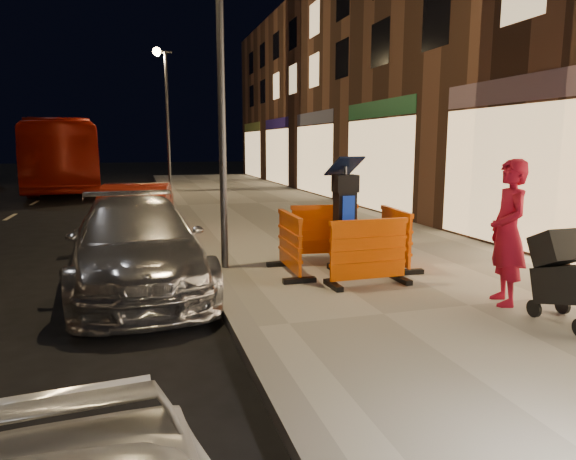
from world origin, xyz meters
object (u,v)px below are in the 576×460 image
object	(u,v)px
barrier_bldgside	(395,238)
man	(508,233)
barrier_back	(324,232)
barrier_kerbside	(290,244)
barrier_front	(369,252)
parking_kiosk	(345,217)
car_red	(137,245)
car_silver	(138,288)
bus_doubledecker	(65,191)
stroller	(573,280)

from	to	relation	value
barrier_bldgside	man	size ratio (longest dim) A/B	0.67
barrier_back	barrier_kerbside	distance (m)	1.34
barrier_front	man	xyz separation A→B (m)	(1.35, -1.35, 0.46)
man	barrier_bldgside	bearing A→B (deg)	-151.75
parking_kiosk	car_red	bearing A→B (deg)	133.56
barrier_front	barrier_bldgside	xyz separation A→B (m)	(0.95, 0.95, 0.00)
car_red	man	world-z (taller)	man
barrier_front	car_silver	distance (m)	3.65
barrier_front	barrier_back	bearing A→B (deg)	88.45
barrier_kerbside	car_red	size ratio (longest dim) A/B	0.31
parking_kiosk	barrier_front	distance (m)	1.03
bus_doubledecker	car_silver	bearing A→B (deg)	-86.00
barrier_back	car_silver	bearing A→B (deg)	-163.78
barrier_kerbside	barrier_bldgside	size ratio (longest dim) A/B	1.00
barrier_kerbside	barrier_bldgside	xyz separation A→B (m)	(1.90, 0.00, 0.00)
barrier_bldgside	stroller	world-z (taller)	stroller
parking_kiosk	car_silver	bearing A→B (deg)	177.05
barrier_back	bus_doubledecker	world-z (taller)	bus_doubledecker
barrier_bldgside	stroller	bearing A→B (deg)	-163.98
barrier_back	car_silver	size ratio (longest dim) A/B	0.27
barrier_front	barrier_bldgside	bearing A→B (deg)	43.45
barrier_front	parking_kiosk	bearing A→B (deg)	88.45
barrier_front	bus_doubledecker	size ratio (longest dim) A/B	0.11
car_silver	man	xyz separation A→B (m)	(4.69, -2.67, 1.11)
car_red	man	xyz separation A→B (m)	(4.71, -6.29, 1.11)
barrier_bldgside	car_silver	distance (m)	4.36
barrier_back	barrier_kerbside	xyz separation A→B (m)	(-0.95, -0.95, 0.00)
barrier_front	man	size ratio (longest dim) A/B	0.67
barrier_bldgside	bus_doubledecker	size ratio (longest dim) A/B	0.11
barrier_bldgside	man	world-z (taller)	man
parking_kiosk	barrier_back	size ratio (longest dim) A/B	1.40
stroller	car_red	bearing A→B (deg)	122.79
barrier_back	man	bearing A→B (deg)	-61.02
barrier_front	barrier_kerbside	size ratio (longest dim) A/B	1.00
barrier_front	stroller	world-z (taller)	stroller
barrier_kerbside	car_silver	size ratio (longest dim) A/B	0.27
barrier_back	barrier_bldgside	distance (m)	1.34
car_silver	bus_doubledecker	bearing A→B (deg)	96.85
barrier_bldgside	barrier_front	bearing A→B (deg)	140.45
car_silver	stroller	distance (m)	6.09
man	barrier_front	bearing A→B (deg)	-116.54
car_red	barrier_front	bearing A→B (deg)	-48.52
car_red	barrier_bldgside	bearing A→B (deg)	-35.54
barrier_front	barrier_bldgside	distance (m)	1.34
barrier_bldgside	bus_doubledecker	xyz separation A→B (m)	(-7.68, 19.12, -0.65)
car_silver	car_red	distance (m)	3.62
barrier_bldgside	stroller	size ratio (longest dim) A/B	1.18
parking_kiosk	barrier_back	bearing A→B (deg)	93.45
barrier_bldgside	car_red	xyz separation A→B (m)	(-4.31, 3.99, -0.65)
car_silver	bus_doubledecker	size ratio (longest dim) A/B	0.40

